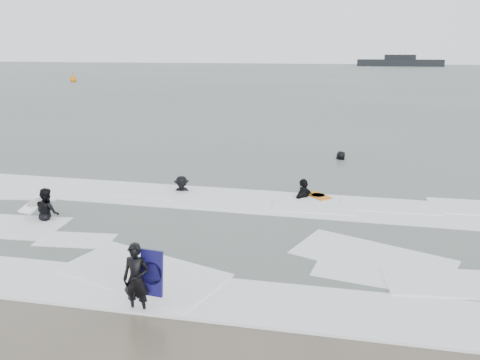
% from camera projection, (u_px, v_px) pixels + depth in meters
% --- Properties ---
extents(ground, '(320.00, 320.00, 0.00)m').
position_uv_depth(ground, '(193.00, 283.00, 10.76)').
color(ground, brown).
rests_on(ground, ground).
extents(sea, '(320.00, 320.00, 0.00)m').
position_uv_depth(sea, '(327.00, 78.00, 85.95)').
color(sea, '#47544C').
rests_on(sea, ground).
extents(surfer_centre, '(0.56, 0.38, 1.53)m').
position_uv_depth(surfer_centre, '(139.00, 312.00, 9.58)').
color(surfer_centre, black).
rests_on(surfer_centre, ground).
extents(surfer_wading, '(1.00, 0.95, 1.62)m').
position_uv_depth(surfer_wading, '(49.00, 221.00, 14.67)').
color(surfer_wading, black).
rests_on(surfer_wading, ground).
extents(surfer_breaker, '(1.10, 0.81, 1.52)m').
position_uv_depth(surfer_breaker, '(182.00, 194.00, 17.41)').
color(surfer_breaker, black).
rests_on(surfer_breaker, ground).
extents(surfer_right_near, '(1.00, 1.17, 1.88)m').
position_uv_depth(surfer_right_near, '(304.00, 198.00, 16.86)').
color(surfer_right_near, black).
rests_on(surfer_right_near, ground).
extents(surfer_right_far, '(0.87, 0.93, 1.60)m').
position_uv_depth(surfer_right_far, '(341.00, 160.00, 22.60)').
color(surfer_right_far, black).
rests_on(surfer_right_far, ground).
extents(surf_foam, '(30.03, 9.06, 0.09)m').
position_uv_depth(surf_foam, '(231.00, 225.00, 14.22)').
color(surf_foam, white).
rests_on(surf_foam, ground).
extents(bodyboards, '(9.38, 8.91, 1.25)m').
position_uv_depth(bodyboards, '(179.00, 216.00, 13.66)').
color(bodyboards, '#110F49').
rests_on(bodyboards, ground).
extents(buoy, '(1.00, 1.00, 1.65)m').
position_uv_depth(buoy, '(73.00, 79.00, 75.24)').
color(buoy, orange).
rests_on(buoy, ground).
extents(vessel_horizon, '(24.89, 4.44, 3.38)m').
position_uv_depth(vessel_horizon, '(400.00, 62.00, 141.07)').
color(vessel_horizon, black).
rests_on(vessel_horizon, ground).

